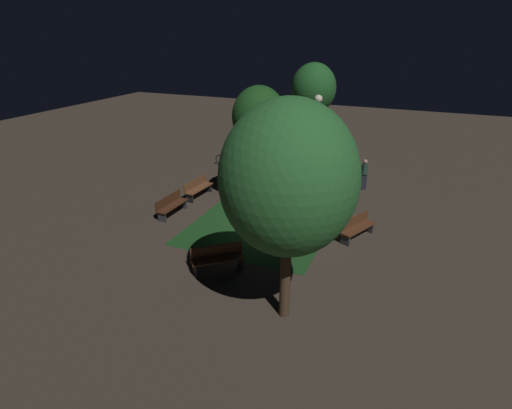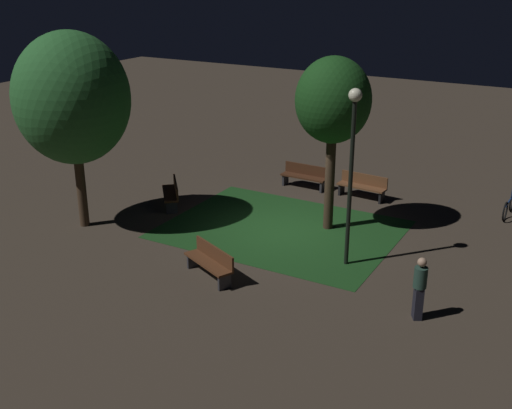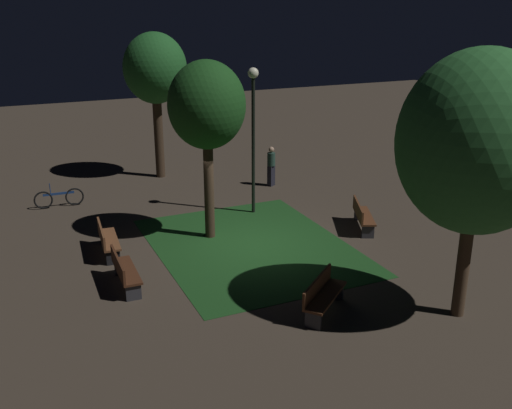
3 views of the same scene
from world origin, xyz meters
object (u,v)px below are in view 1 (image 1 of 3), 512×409
(lamp_post_plaza_west, at_px, (316,133))
(bench_front_right, at_px, (218,257))
(pedestrian, at_px, (364,174))
(bench_path_side, at_px, (198,187))
(tree_back_left, at_px, (259,118))
(bench_front_left, at_px, (171,205))
(tree_tall_center, at_px, (289,179))
(tree_right_canopy, at_px, (314,90))
(bicycle, at_px, (228,161))
(bench_lawn_edge, at_px, (356,227))

(lamp_post_plaza_west, bearing_deg, bench_front_right, -10.91)
(bench_front_right, height_order, pedestrian, pedestrian)
(bench_path_side, xyz_separation_m, tree_back_left, (-0.05, 3.24, 3.65))
(bench_front_left, distance_m, lamp_post_plaza_west, 7.25)
(tree_tall_center, xyz_separation_m, tree_back_left, (-7.04, -3.70, -0.05))
(tree_right_canopy, distance_m, pedestrian, 6.04)
(tree_back_left, relative_size, pedestrian, 3.42)
(bench_front_left, distance_m, tree_right_canopy, 11.00)
(tree_back_left, bearing_deg, tree_tall_center, 27.76)
(bicycle, bearing_deg, tree_right_canopy, 117.84)
(pedestrian, bearing_deg, bench_front_right, -18.82)
(bench_path_side, bearing_deg, pedestrian, 119.51)
(tree_right_canopy, bearing_deg, bench_front_left, -20.76)
(tree_back_left, height_order, lamp_post_plaza_west, tree_back_left)
(tree_back_left, bearing_deg, bench_front_left, -53.82)
(tree_right_canopy, xyz_separation_m, pedestrian, (3.11, 3.72, -3.60))
(bench_path_side, bearing_deg, tree_right_canopy, 153.45)
(lamp_post_plaza_west, xyz_separation_m, bicycle, (-3.39, -6.18, -3.03))
(tree_tall_center, relative_size, tree_back_left, 1.13)
(bench_front_right, height_order, tree_right_canopy, tree_right_canopy)
(tree_tall_center, xyz_separation_m, bicycle, (-11.93, -7.71, -3.83))
(bench_path_side, height_order, tree_right_canopy, tree_right_canopy)
(bench_lawn_edge, xyz_separation_m, bicycle, (-6.31, -8.76, -0.14))
(bench_front_right, distance_m, tree_right_canopy, 13.46)
(bench_front_left, distance_m, tree_tall_center, 9.14)
(bench_path_side, bearing_deg, bench_front_left, -0.00)
(bench_path_side, relative_size, bench_front_right, 1.09)
(tree_back_left, bearing_deg, bicycle, -140.68)
(bench_front_right, xyz_separation_m, lamp_post_plaza_west, (-7.13, 1.37, 2.89))
(bench_path_side, height_order, tree_back_left, tree_back_left)
(tree_tall_center, relative_size, lamp_post_plaza_west, 1.24)
(bench_front_right, xyz_separation_m, tree_tall_center, (1.41, 2.90, 3.70))
(tree_back_left, distance_m, pedestrian, 6.68)
(pedestrian, bearing_deg, tree_tall_center, -2.13)
(bench_front_right, height_order, tree_tall_center, tree_tall_center)
(bench_front_left, xyz_separation_m, bench_lawn_edge, (-0.96, 7.99, 0.00))
(bench_front_left, relative_size, tree_tall_center, 0.29)
(bench_front_left, bearing_deg, bench_path_side, 180.00)
(tree_right_canopy, height_order, lamp_post_plaza_west, tree_right_canopy)
(bench_path_side, xyz_separation_m, tree_tall_center, (6.99, 6.94, 3.70))
(bench_lawn_edge, distance_m, bicycle, 10.80)
(tree_tall_center, bearing_deg, lamp_post_plaza_west, -169.84)
(bicycle, height_order, pedestrian, pedestrian)
(pedestrian, bearing_deg, lamp_post_plaza_west, -36.72)
(tree_tall_center, distance_m, pedestrian, 11.65)
(lamp_post_plaza_west, relative_size, bicycle, 2.89)
(tree_tall_center, relative_size, pedestrian, 3.87)
(bench_path_side, bearing_deg, bench_lawn_edge, 80.32)
(bench_front_left, xyz_separation_m, pedestrian, (-6.48, 7.35, 0.37))
(bench_front_right, bearing_deg, pedestrian, 161.18)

